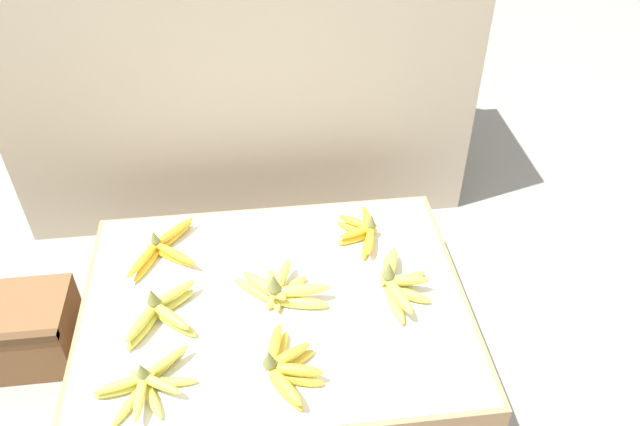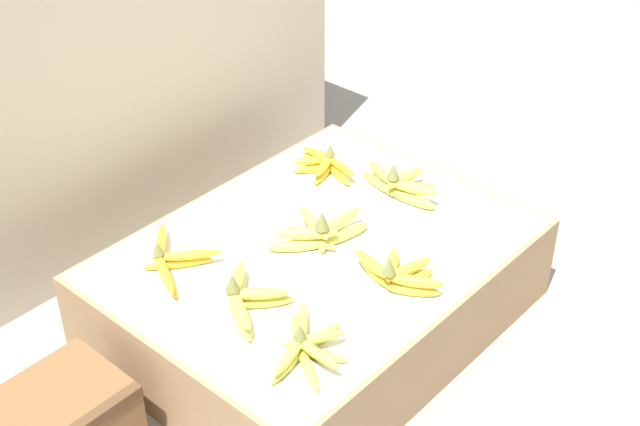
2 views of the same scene
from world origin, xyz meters
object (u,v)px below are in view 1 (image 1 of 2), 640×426
(banana_bunch_back_left, at_px, (163,249))
(banana_bunch_back_midright, at_px, (363,230))
(banana_bunch_middle_midleft, at_px, (280,289))
(banana_bunch_front_left, at_px, (146,384))
(banana_bunch_middle_left, at_px, (161,313))
(banana_bunch_front_midleft, at_px, (286,367))
(banana_bunch_middle_midright, at_px, (397,283))

(banana_bunch_back_left, xyz_separation_m, banana_bunch_back_midright, (0.55, 0.01, 0.00))
(banana_bunch_middle_midleft, height_order, banana_bunch_back_left, banana_bunch_middle_midleft)
(banana_bunch_front_left, distance_m, banana_bunch_middle_left, 0.19)
(banana_bunch_front_midleft, distance_m, banana_bunch_middle_midleft, 0.23)
(banana_bunch_middle_midright, distance_m, banana_bunch_back_left, 0.63)
(banana_bunch_middle_left, relative_size, banana_bunch_middle_midleft, 0.80)
(banana_bunch_front_left, xyz_separation_m, banana_bunch_front_midleft, (0.30, 0.00, 0.01))
(banana_bunch_front_midleft, distance_m, banana_bunch_middle_left, 0.34)
(banana_bunch_middle_midright, bearing_deg, banana_bunch_back_midright, 103.30)
(banana_bunch_middle_left, height_order, banana_bunch_middle_midright, banana_bunch_middle_midright)
(banana_bunch_front_left, relative_size, banana_bunch_back_midright, 1.09)
(banana_bunch_middle_left, distance_m, banana_bunch_middle_midright, 0.59)
(banana_bunch_back_midright, bearing_deg, banana_bunch_middle_left, -155.47)
(banana_bunch_back_left, height_order, banana_bunch_back_midright, same)
(banana_bunch_middle_midright, xyz_separation_m, banana_bunch_back_left, (-0.60, 0.20, -0.01))
(banana_bunch_middle_midleft, bearing_deg, banana_bunch_middle_midright, -2.52)
(banana_bunch_front_left, bearing_deg, banana_bunch_back_midright, 38.29)
(banana_bunch_middle_midleft, xyz_separation_m, banana_bunch_middle_midright, (0.30, -0.01, -0.00))
(banana_bunch_front_left, xyz_separation_m, banana_bunch_middle_midleft, (0.31, 0.24, 0.01))
(banana_bunch_front_left, bearing_deg, banana_bunch_middle_left, 84.34)
(banana_bunch_middle_midleft, relative_size, banana_bunch_back_midright, 1.18)
(banana_bunch_middle_left, bearing_deg, banana_bunch_back_midright, 24.53)
(banana_bunch_middle_midright, xyz_separation_m, banana_bunch_back_midright, (-0.05, 0.21, -0.00))
(banana_bunch_back_left, relative_size, banana_bunch_back_midright, 1.15)
(banana_bunch_front_left, bearing_deg, banana_bunch_middle_midleft, 37.45)
(banana_bunch_front_midleft, bearing_deg, banana_bunch_front_left, -179.52)
(banana_bunch_back_left, distance_m, banana_bunch_back_midright, 0.55)
(banana_bunch_middle_left, bearing_deg, banana_bunch_front_midleft, -33.71)
(banana_bunch_front_midleft, distance_m, banana_bunch_back_midright, 0.50)
(banana_bunch_middle_midleft, xyz_separation_m, banana_bunch_back_left, (-0.30, 0.19, -0.01))
(banana_bunch_front_midleft, bearing_deg, banana_bunch_middle_midright, 36.27)
(banana_bunch_front_midleft, xyz_separation_m, banana_bunch_back_left, (-0.30, 0.42, -0.00))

